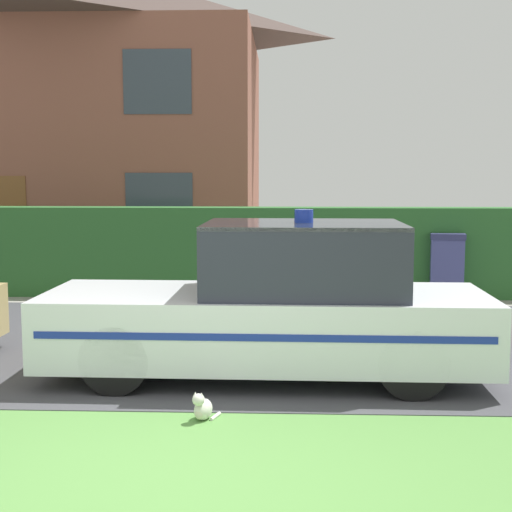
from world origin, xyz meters
TOP-DOWN VIEW (x-y plane):
  - ground_plane at (0.00, 0.00)m, footprint 80.00×80.00m
  - road_strip at (0.00, 4.07)m, footprint 28.00×5.35m
  - lawn_verge at (0.00, 0.31)m, footprint 28.00×2.16m
  - garden_hedge at (0.60, 7.62)m, footprint 12.86×0.56m
  - police_car at (0.72, 2.57)m, footprint 4.62×1.65m
  - cat at (0.09, 1.21)m, footprint 0.25×0.27m
  - house_left at (-4.05, 13.08)m, footprint 8.59×6.63m
  - wheelie_bin at (3.56, 7.41)m, footprint 0.65×0.75m

SIDE VIEW (x-z plane):
  - ground_plane at x=0.00m, z-range 0.00..0.00m
  - lawn_verge at x=0.00m, z-range 0.00..0.01m
  - road_strip at x=0.00m, z-range 0.00..0.01m
  - cat at x=0.09m, z-range -0.03..0.25m
  - wheelie_bin at x=3.56m, z-range 0.00..1.15m
  - police_car at x=0.72m, z-range -0.13..1.64m
  - garden_hedge at x=0.60m, z-range 0.00..1.56m
  - house_left at x=-4.05m, z-range 0.07..7.28m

